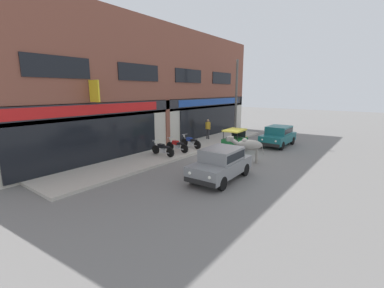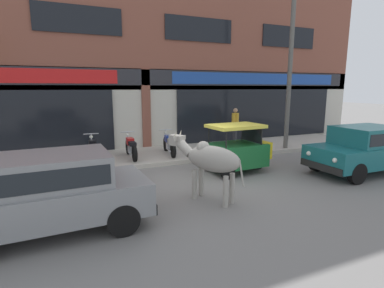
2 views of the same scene
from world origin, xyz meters
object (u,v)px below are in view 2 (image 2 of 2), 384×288
(motorcycle_1, at_px, (131,147))
(utility_pole, at_px, (290,72))
(pedestrian, at_px, (235,122))
(motorcycle_0, at_px, (93,150))
(motorcycle_2, at_px, (169,144))
(auto_rickshaw, at_px, (238,152))
(car_1, at_px, (52,189))
(car_0, at_px, (365,147))
(cow, at_px, (209,159))

(motorcycle_1, bearing_deg, utility_pole, -7.45)
(pedestrian, bearing_deg, motorcycle_1, -169.67)
(motorcycle_0, relative_size, pedestrian, 1.13)
(motorcycle_1, relative_size, pedestrian, 1.13)
(motorcycle_2, bearing_deg, auto_rickshaw, -63.58)
(car_1, xyz_separation_m, motorcycle_1, (2.47, 4.78, -0.28))
(car_1, distance_m, motorcycle_1, 5.38)
(car_0, xyz_separation_m, motorcycle_0, (-7.65, 4.39, -0.28))
(auto_rickshaw, bearing_deg, motorcycle_1, 135.92)
(motorcycle_0, bearing_deg, car_0, -29.86)
(car_0, xyz_separation_m, car_1, (-8.82, -0.41, 0.00))
(motorcycle_1, xyz_separation_m, motorcycle_2, (1.45, -0.00, 0.00))
(motorcycle_0, relative_size, motorcycle_1, 1.00)
(motorcycle_1, relative_size, utility_pole, 0.29)
(motorcycle_2, bearing_deg, cow, -97.35)
(pedestrian, bearing_deg, cow, -126.63)
(auto_rickshaw, relative_size, motorcycle_0, 1.12)
(motorcycle_0, height_order, utility_pole, utility_pole)
(car_1, bearing_deg, motorcycle_0, 76.36)
(car_1, xyz_separation_m, motorcycle_2, (3.92, 4.78, -0.28))
(cow, bearing_deg, auto_rickshaw, 43.11)
(car_0, height_order, motorcycle_2, car_0)
(car_0, xyz_separation_m, motorcycle_1, (-6.35, 4.36, -0.28))
(auto_rickshaw, xyz_separation_m, utility_pole, (3.52, 1.88, 2.60))
(motorcycle_0, xyz_separation_m, utility_pole, (7.62, -0.86, 2.73))
(auto_rickshaw, relative_size, motorcycle_1, 1.12)
(cow, xyz_separation_m, pedestrian, (4.02, 5.41, 0.12))
(car_1, xyz_separation_m, utility_pole, (8.78, 3.95, 2.44))
(car_1, bearing_deg, motorcycle_1, 62.70)
(car_0, bearing_deg, pedestrian, 105.56)
(car_1, xyz_separation_m, motorcycle_0, (1.17, 4.81, -0.28))
(auto_rickshaw, bearing_deg, motorcycle_2, 116.42)
(car_0, distance_m, pedestrian, 5.47)
(car_1, relative_size, pedestrian, 2.29)
(motorcycle_0, relative_size, utility_pole, 0.29)
(cow, height_order, auto_rickshaw, cow)
(motorcycle_1, distance_m, pedestrian, 5.01)
(car_0, distance_m, car_1, 8.83)
(car_1, height_order, motorcycle_2, car_1)
(car_0, bearing_deg, motorcycle_0, 150.14)
(pedestrian, bearing_deg, car_0, -74.44)
(motorcycle_2, bearing_deg, pedestrian, 14.57)
(car_0, relative_size, auto_rickshaw, 1.79)
(motorcycle_0, bearing_deg, cow, -64.46)
(car_1, bearing_deg, car_0, 2.67)
(auto_rickshaw, xyz_separation_m, motorcycle_1, (-2.80, 2.71, -0.13))
(auto_rickshaw, bearing_deg, pedestrian, 59.86)
(cow, relative_size, motorcycle_0, 1.07)
(cow, relative_size, motorcycle_1, 1.07)
(motorcycle_0, bearing_deg, motorcycle_1, -1.29)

